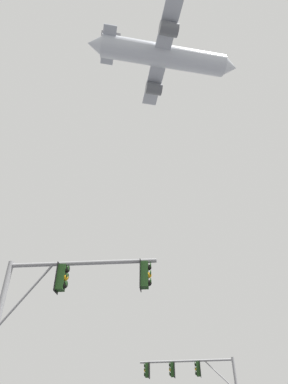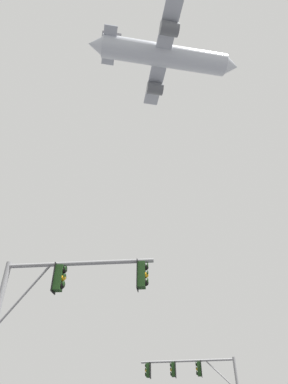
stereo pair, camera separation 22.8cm
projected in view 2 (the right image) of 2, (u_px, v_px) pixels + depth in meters
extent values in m
cylinder|color=gray|center=(80.00, 263.00, 12.11)|extent=(5.33, 0.58, 0.15)
cylinder|color=gray|center=(23.00, 296.00, 11.62)|extent=(1.67, 0.22, 2.26)
cube|color=#193814|center=(142.00, 275.00, 11.63)|extent=(0.29, 0.34, 0.90)
cylinder|color=#193814|center=(142.00, 261.00, 11.92)|extent=(0.05, 0.05, 0.12)
cube|color=black|center=(138.00, 275.00, 11.64)|extent=(0.06, 0.46, 1.04)
sphere|color=black|center=(146.00, 268.00, 11.77)|extent=(0.20, 0.20, 0.20)
cylinder|color=#193814|center=(148.00, 266.00, 11.80)|extent=(0.06, 0.21, 0.21)
sphere|color=orange|center=(146.00, 275.00, 11.61)|extent=(0.20, 0.20, 0.20)
cylinder|color=#193814|center=(148.00, 273.00, 11.64)|extent=(0.06, 0.21, 0.21)
sphere|color=black|center=(146.00, 283.00, 11.45)|extent=(0.20, 0.20, 0.20)
cylinder|color=#193814|center=(148.00, 281.00, 11.48)|extent=(0.06, 0.21, 0.21)
cube|color=#193814|center=(59.00, 278.00, 11.86)|extent=(0.29, 0.34, 0.90)
cylinder|color=#193814|center=(61.00, 265.00, 12.16)|extent=(0.05, 0.05, 0.12)
cube|color=black|center=(55.00, 278.00, 11.87)|extent=(0.06, 0.46, 1.04)
sphere|color=black|center=(64.00, 271.00, 12.01)|extent=(0.20, 0.20, 0.20)
cylinder|color=#193814|center=(66.00, 269.00, 12.04)|extent=(0.06, 0.21, 0.21)
sphere|color=orange|center=(63.00, 278.00, 11.84)|extent=(0.20, 0.20, 0.20)
cylinder|color=#193814|center=(65.00, 277.00, 11.87)|extent=(0.06, 0.21, 0.21)
sphere|color=black|center=(62.00, 286.00, 11.68)|extent=(0.20, 0.20, 0.20)
cylinder|color=#193814|center=(64.00, 284.00, 11.71)|extent=(0.06, 0.21, 0.21)
cylinder|color=gray|center=(187.00, 361.00, 23.74)|extent=(6.45, 1.35, 0.15)
cylinder|color=gray|center=(221.00, 375.00, 22.82)|extent=(2.00, 0.45, 1.95)
cube|color=#193814|center=(148.00, 370.00, 23.89)|extent=(0.31, 0.36, 0.90)
cylinder|color=#193814|center=(148.00, 362.00, 24.18)|extent=(0.05, 0.05, 0.12)
cube|color=black|center=(150.00, 370.00, 23.87)|extent=(0.11, 0.46, 1.04)
sphere|color=black|center=(146.00, 366.00, 24.07)|extent=(0.20, 0.20, 0.20)
cylinder|color=#193814|center=(145.00, 365.00, 24.12)|extent=(0.08, 0.21, 0.21)
sphere|color=orange|center=(146.00, 371.00, 23.91)|extent=(0.20, 0.20, 0.20)
cylinder|color=#193814|center=(145.00, 370.00, 23.95)|extent=(0.08, 0.21, 0.21)
sphere|color=black|center=(146.00, 375.00, 23.75)|extent=(0.20, 0.20, 0.20)
cylinder|color=#193814|center=(145.00, 374.00, 23.79)|extent=(0.08, 0.21, 0.21)
cube|color=#193814|center=(174.00, 370.00, 23.59)|extent=(0.31, 0.36, 0.90)
cylinder|color=#193814|center=(173.00, 362.00, 23.89)|extent=(0.05, 0.05, 0.12)
cube|color=black|center=(176.00, 370.00, 23.57)|extent=(0.11, 0.46, 1.04)
sphere|color=black|center=(171.00, 365.00, 23.77)|extent=(0.20, 0.20, 0.20)
cylinder|color=#193814|center=(170.00, 365.00, 23.82)|extent=(0.08, 0.21, 0.21)
sphere|color=orange|center=(171.00, 370.00, 23.61)|extent=(0.20, 0.20, 0.20)
cylinder|color=#193814|center=(171.00, 369.00, 23.66)|extent=(0.08, 0.21, 0.21)
sphere|color=black|center=(172.00, 374.00, 23.45)|extent=(0.20, 0.20, 0.20)
cylinder|color=#193814|center=(171.00, 373.00, 23.50)|extent=(0.08, 0.21, 0.21)
cube|color=#193814|center=(199.00, 369.00, 23.30)|extent=(0.31, 0.36, 0.90)
cylinder|color=#193814|center=(199.00, 361.00, 23.59)|extent=(0.05, 0.05, 0.12)
cube|color=black|center=(201.00, 369.00, 23.28)|extent=(0.11, 0.46, 1.04)
sphere|color=black|center=(197.00, 365.00, 23.48)|extent=(0.20, 0.20, 0.20)
cylinder|color=#193814|center=(196.00, 364.00, 23.53)|extent=(0.08, 0.21, 0.21)
sphere|color=orange|center=(197.00, 369.00, 23.32)|extent=(0.20, 0.20, 0.20)
cylinder|color=#193814|center=(196.00, 368.00, 23.36)|extent=(0.08, 0.21, 0.21)
sphere|color=black|center=(198.00, 374.00, 23.16)|extent=(0.20, 0.20, 0.20)
cylinder|color=#193814|center=(197.00, 373.00, 23.20)|extent=(0.08, 0.21, 0.21)
cylinder|color=#B7BCC6|center=(165.00, 56.00, 57.11)|extent=(21.54, 7.69, 3.77)
cone|color=#B7BCC6|center=(231.00, 66.00, 58.75)|extent=(3.22, 4.01, 3.58)
cone|color=#B7BCC6|center=(95.00, 45.00, 55.48)|extent=(2.92, 3.59, 3.21)
cube|color=#A8ADB7|center=(161.00, 57.00, 56.70)|extent=(6.31, 20.16, 0.42)
cylinder|color=#595B60|center=(155.00, 89.00, 60.56)|extent=(3.18, 2.61, 2.12)
cylinder|color=#595B60|center=(169.00, 29.00, 51.54)|extent=(3.18, 2.61, 2.12)
cube|color=#333338|center=(111.00, 40.00, 57.05)|extent=(3.29, 0.90, 4.48)
cube|color=#A8ADB7|center=(109.00, 46.00, 56.00)|extent=(3.41, 7.34, 0.24)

